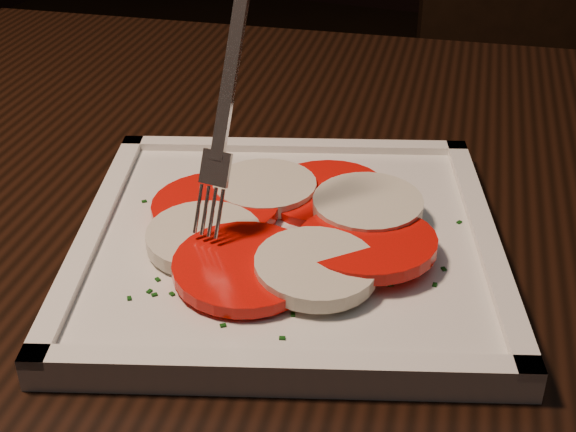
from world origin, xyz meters
name	(u,v)px	position (x,y,z in m)	size (l,w,h in m)	color
table	(441,321)	(-0.12, 0.02, 0.65)	(1.30, 0.95, 0.75)	black
chair	(545,85)	(-0.10, 0.89, 0.53)	(0.54, 0.54, 0.93)	black
plate	(288,244)	(-0.22, -0.07, 0.76)	(0.28, 0.28, 0.01)	white
caprese_salad	(288,224)	(-0.22, -0.07, 0.77)	(0.22, 0.21, 0.02)	#E50705
fork	(234,91)	(-0.25, -0.07, 0.86)	(0.03, 0.07, 0.16)	white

